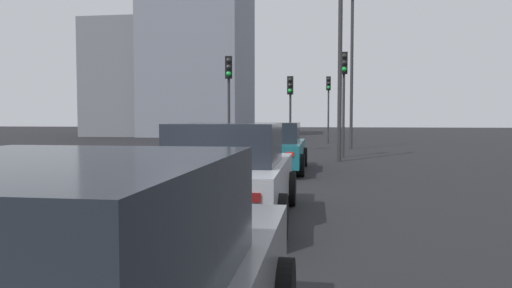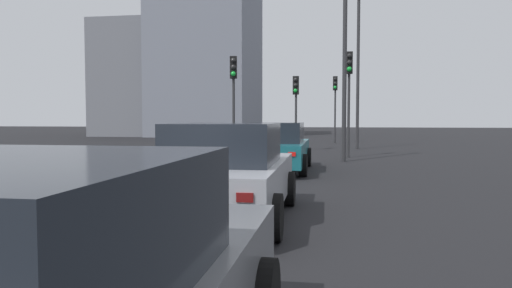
# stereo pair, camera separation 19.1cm
# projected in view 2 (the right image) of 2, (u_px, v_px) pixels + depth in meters

# --- Properties ---
(ground_plane) EXTENTS (160.00, 160.00, 0.20)m
(ground_plane) POSITION_uv_depth(u_px,v_px,m) (229.00, 240.00, 6.68)
(ground_plane) COLOR black
(car_teal_lead) EXTENTS (4.60, 1.99, 1.50)m
(car_teal_lead) POSITION_uv_depth(u_px,v_px,m) (277.00, 148.00, 14.51)
(car_teal_lead) COLOR #19606B
(car_teal_lead) RESTS_ON ground_plane
(car_silver_second) EXTENTS (4.19, 2.04, 1.55)m
(car_silver_second) POSITION_uv_depth(u_px,v_px,m) (227.00, 173.00, 7.52)
(car_silver_second) COLOR #A8AAB2
(car_silver_second) RESTS_ON ground_plane
(traffic_light_near_left) EXTENTS (0.33, 0.30, 4.15)m
(traffic_light_near_left) POSITION_uv_depth(u_px,v_px,m) (233.00, 85.00, 19.10)
(traffic_light_near_left) COLOR #2D2D30
(traffic_light_near_left) RESTS_ON ground_plane
(traffic_light_near_right) EXTENTS (0.32, 0.28, 4.36)m
(traffic_light_near_right) POSITION_uv_depth(u_px,v_px,m) (349.00, 82.00, 19.31)
(traffic_light_near_right) COLOR #2D2D30
(traffic_light_near_right) RESTS_ON ground_plane
(traffic_light_far_left) EXTENTS (0.32, 0.30, 3.71)m
(traffic_light_far_left) POSITION_uv_depth(u_px,v_px,m) (296.00, 97.00, 23.22)
(traffic_light_far_left) COLOR #2D2D30
(traffic_light_far_left) RESTS_ON ground_plane
(traffic_light_far_right) EXTENTS (0.32, 0.30, 4.35)m
(traffic_light_far_right) POSITION_uv_depth(u_px,v_px,m) (335.00, 95.00, 30.44)
(traffic_light_far_right) COLOR #2D2D30
(traffic_light_far_right) RESTS_ON ground_plane
(street_lamp_kerbside) EXTENTS (0.56, 0.36, 7.31)m
(street_lamp_kerbside) POSITION_uv_depth(u_px,v_px,m) (345.00, 46.00, 17.41)
(street_lamp_kerbside) COLOR #2D2D30
(street_lamp_kerbside) RESTS_ON ground_plane
(street_lamp_far) EXTENTS (0.56, 0.36, 8.11)m
(street_lamp_far) POSITION_uv_depth(u_px,v_px,m) (358.00, 59.00, 24.66)
(street_lamp_far) COLOR #2D2D30
(street_lamp_far) RESTS_ON ground_plane
(building_facade_left) EXTENTS (11.78, 8.60, 14.97)m
(building_facade_left) POSITION_uv_depth(u_px,v_px,m) (209.00, 57.00, 44.54)
(building_facade_left) COLOR gray
(building_facade_left) RESTS_ON ground_plane
(building_facade_center) EXTENTS (12.02, 7.76, 10.48)m
(building_facade_center) POSITION_uv_depth(u_px,v_px,m) (153.00, 82.00, 46.54)
(building_facade_center) COLOR slate
(building_facade_center) RESTS_ON ground_plane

